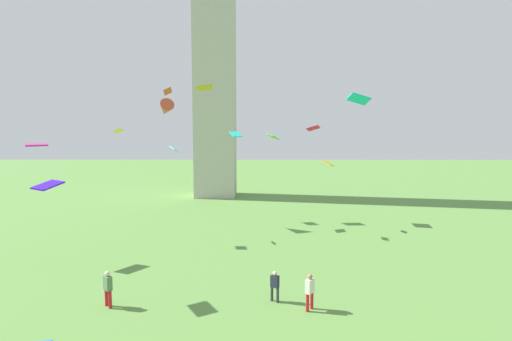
{
  "coord_description": "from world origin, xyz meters",
  "views": [
    {
      "loc": [
        1.88,
        -6.42,
        8.29
      ],
      "look_at": [
        1.6,
        20.91,
        5.73
      ],
      "focal_mm": 27.12,
      "sensor_mm": 36.0,
      "label": 1
    }
  ],
  "objects_px": {
    "kite_flying_5": "(205,88)",
    "kite_flying_11": "(359,99)",
    "kite_flying_2": "(174,149)",
    "kite_flying_10": "(166,109)",
    "person_2": "(310,290)",
    "kite_flying_9": "(119,131)",
    "kite_flying_3": "(36,145)",
    "person_1": "(275,284)",
    "kite_flying_8": "(328,163)",
    "person_0": "(108,287)",
    "kite_flying_4": "(313,128)",
    "kite_flying_7": "(236,134)",
    "kite_flying_0": "(168,91)",
    "kite_flying_6": "(48,185)",
    "kite_flying_1": "(273,137)"
  },
  "relations": [
    {
      "from": "kite_flying_5",
      "to": "kite_flying_11",
      "type": "xyz_separation_m",
      "value": [
        11.87,
        -12.21,
        -2.21
      ]
    },
    {
      "from": "kite_flying_2",
      "to": "kite_flying_10",
      "type": "relative_size",
      "value": 0.42
    },
    {
      "from": "person_2",
      "to": "kite_flying_9",
      "type": "xyz_separation_m",
      "value": [
        -13.13,
        11.83,
        7.56
      ]
    },
    {
      "from": "kite_flying_3",
      "to": "kite_flying_5",
      "type": "xyz_separation_m",
      "value": [
        5.9,
        18.63,
        5.05
      ]
    },
    {
      "from": "kite_flying_3",
      "to": "kite_flying_9",
      "type": "xyz_separation_m",
      "value": [
        0.51,
        10.09,
        0.78
      ]
    },
    {
      "from": "person_1",
      "to": "kite_flying_8",
      "type": "relative_size",
      "value": 1.29
    },
    {
      "from": "kite_flying_11",
      "to": "kite_flying_5",
      "type": "bearing_deg",
      "value": 125.08
    },
    {
      "from": "person_0",
      "to": "kite_flying_3",
      "type": "bearing_deg",
      "value": -157.07
    },
    {
      "from": "person_1",
      "to": "kite_flying_11",
      "type": "bearing_deg",
      "value": 87.28
    },
    {
      "from": "kite_flying_4",
      "to": "kite_flying_10",
      "type": "distance_m",
      "value": 13.75
    },
    {
      "from": "kite_flying_2",
      "to": "kite_flying_7",
      "type": "height_order",
      "value": "kite_flying_7"
    },
    {
      "from": "kite_flying_2",
      "to": "kite_flying_7",
      "type": "bearing_deg",
      "value": 95.78
    },
    {
      "from": "kite_flying_0",
      "to": "kite_flying_2",
      "type": "relative_size",
      "value": 1.23
    },
    {
      "from": "kite_flying_6",
      "to": "kite_flying_8",
      "type": "relative_size",
      "value": 1.6
    },
    {
      "from": "kite_flying_2",
      "to": "kite_flying_10",
      "type": "distance_m",
      "value": 6.1
    },
    {
      "from": "kite_flying_9",
      "to": "person_2",
      "type": "bearing_deg",
      "value": 48.13
    },
    {
      "from": "person_0",
      "to": "kite_flying_9",
      "type": "height_order",
      "value": "kite_flying_9"
    },
    {
      "from": "kite_flying_0",
      "to": "kite_flying_7",
      "type": "bearing_deg",
      "value": 55.88
    },
    {
      "from": "person_0",
      "to": "kite_flying_8",
      "type": "relative_size",
      "value": 1.47
    },
    {
      "from": "kite_flying_0",
      "to": "kite_flying_1",
      "type": "height_order",
      "value": "kite_flying_0"
    },
    {
      "from": "kite_flying_2",
      "to": "kite_flying_7",
      "type": "distance_m",
      "value": 6.26
    },
    {
      "from": "person_0",
      "to": "kite_flying_8",
      "type": "xyz_separation_m",
      "value": [
        13.26,
        15.84,
        4.78
      ]
    },
    {
      "from": "kite_flying_10",
      "to": "kite_flying_11",
      "type": "xyz_separation_m",
      "value": [
        15.02,
        -9.35,
        0.06
      ]
    },
    {
      "from": "person_1",
      "to": "kite_flying_10",
      "type": "xyz_separation_m",
      "value": [
        -9.28,
        16.6,
        9.66
      ]
    },
    {
      "from": "person_2",
      "to": "kite_flying_1",
      "type": "relative_size",
      "value": 1.38
    },
    {
      "from": "kite_flying_0",
      "to": "person_1",
      "type": "bearing_deg",
      "value": 19.79
    },
    {
      "from": "kite_flying_2",
      "to": "kite_flying_5",
      "type": "relative_size",
      "value": 0.67
    },
    {
      "from": "kite_flying_5",
      "to": "kite_flying_10",
      "type": "bearing_deg",
      "value": 36.73
    },
    {
      "from": "kite_flying_5",
      "to": "kite_flying_9",
      "type": "height_order",
      "value": "kite_flying_5"
    },
    {
      "from": "kite_flying_1",
      "to": "kite_flying_11",
      "type": "relative_size",
      "value": 0.82
    },
    {
      "from": "person_0",
      "to": "kite_flying_0",
      "type": "xyz_separation_m",
      "value": [
        -1.69,
        20.2,
        11.47
      ]
    },
    {
      "from": "person_2",
      "to": "kite_flying_2",
      "type": "bearing_deg",
      "value": 74.59
    },
    {
      "from": "kite_flying_2",
      "to": "kite_flying_8",
      "type": "height_order",
      "value": "kite_flying_2"
    },
    {
      "from": "person_1",
      "to": "kite_flying_5",
      "type": "height_order",
      "value": "kite_flying_5"
    },
    {
      "from": "kite_flying_5",
      "to": "kite_flying_7",
      "type": "distance_m",
      "value": 6.54
    },
    {
      "from": "kite_flying_7",
      "to": "kite_flying_8",
      "type": "xyz_separation_m",
      "value": [
        8.13,
        -0.83,
        -2.52
      ]
    },
    {
      "from": "kite_flying_0",
      "to": "kite_flying_6",
      "type": "relative_size",
      "value": 0.66
    },
    {
      "from": "kite_flying_3",
      "to": "kite_flying_7",
      "type": "distance_m",
      "value": 17.69
    },
    {
      "from": "kite_flying_8",
      "to": "kite_flying_11",
      "type": "height_order",
      "value": "kite_flying_11"
    },
    {
      "from": "kite_flying_0",
      "to": "kite_flying_6",
      "type": "xyz_separation_m",
      "value": [
        -4.47,
        -13.88,
        -7.39
      ]
    },
    {
      "from": "person_0",
      "to": "kite_flying_1",
      "type": "relative_size",
      "value": 1.4
    },
    {
      "from": "kite_flying_1",
      "to": "kite_flying_3",
      "type": "height_order",
      "value": "kite_flying_1"
    },
    {
      "from": "person_0",
      "to": "kite_flying_1",
      "type": "xyz_separation_m",
      "value": [
        8.37,
        14.07,
        7.11
      ]
    },
    {
      "from": "kite_flying_7",
      "to": "kite_flying_11",
      "type": "distance_m",
      "value": 12.52
    },
    {
      "from": "kite_flying_0",
      "to": "kite_flying_3",
      "type": "relative_size",
      "value": 0.74
    },
    {
      "from": "kite_flying_1",
      "to": "kite_flying_7",
      "type": "relative_size",
      "value": 0.86
    },
    {
      "from": "kite_flying_0",
      "to": "kite_flying_11",
      "type": "height_order",
      "value": "kite_flying_0"
    },
    {
      "from": "person_1",
      "to": "person_2",
      "type": "bearing_deg",
      "value": 6.36
    },
    {
      "from": "person_1",
      "to": "kite_flying_9",
      "type": "distance_m",
      "value": 17.63
    },
    {
      "from": "kite_flying_11",
      "to": "kite_flying_7",
      "type": "bearing_deg",
      "value": 125.65
    }
  ]
}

